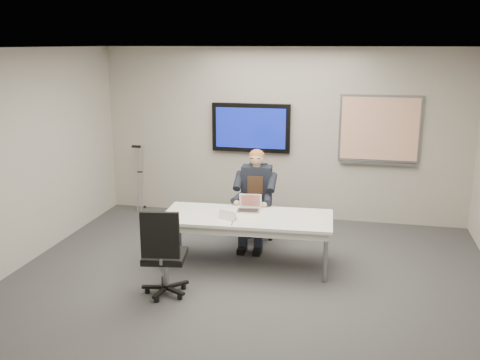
% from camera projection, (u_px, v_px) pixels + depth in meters
% --- Properties ---
extents(floor, '(6.00, 6.00, 0.02)m').
position_uv_depth(floor, '(242.00, 294.00, 6.25)').
color(floor, '#353537').
rests_on(floor, ground).
extents(ceiling, '(6.00, 6.00, 0.02)m').
position_uv_depth(ceiling, '(243.00, 48.00, 5.56)').
color(ceiling, white).
rests_on(ceiling, wall_back).
extents(wall_back, '(6.00, 0.02, 2.80)m').
position_uv_depth(wall_back, '(281.00, 134.00, 8.74)').
color(wall_back, '#ACA49B').
rests_on(wall_back, ground).
extents(wall_front, '(6.00, 0.02, 2.80)m').
position_uv_depth(wall_front, '(132.00, 303.00, 3.07)').
color(wall_front, '#ACA49B').
rests_on(wall_front, ground).
extents(wall_left, '(0.02, 6.00, 2.80)m').
position_uv_depth(wall_left, '(3.00, 165.00, 6.54)').
color(wall_left, '#ACA49B').
rests_on(wall_left, ground).
extents(conference_table, '(2.24, 1.03, 0.68)m').
position_uv_depth(conference_table, '(247.00, 221.00, 6.95)').
color(conference_table, silver).
rests_on(conference_table, ground).
extents(tv_display, '(1.30, 0.09, 0.80)m').
position_uv_depth(tv_display, '(251.00, 128.00, 8.77)').
color(tv_display, black).
rests_on(tv_display, wall_back).
extents(whiteboard, '(1.25, 0.08, 1.10)m').
position_uv_depth(whiteboard, '(379.00, 130.00, 8.36)').
color(whiteboard, gray).
rests_on(whiteboard, wall_back).
extents(office_chair_far, '(0.53, 0.53, 0.96)m').
position_uv_depth(office_chair_far, '(257.00, 220.00, 7.93)').
color(office_chair_far, black).
rests_on(office_chair_far, ground).
extents(office_chair_near, '(0.59, 0.59, 1.07)m').
position_uv_depth(office_chair_near, '(165.00, 269.00, 6.14)').
color(office_chair_near, black).
rests_on(office_chair_near, ground).
extents(seated_person, '(0.44, 0.75, 1.39)m').
position_uv_depth(seated_person, '(254.00, 208.00, 7.63)').
color(seated_person, '#1F2434').
rests_on(seated_person, office_chair_far).
extents(crutch, '(0.36, 0.59, 1.25)m').
position_uv_depth(crutch, '(141.00, 177.00, 9.25)').
color(crutch, '#9A9DA1').
rests_on(crutch, ground).
extents(laptop, '(0.32, 0.31, 0.21)m').
position_uv_depth(laptop, '(249.00, 206.00, 7.14)').
color(laptop, silver).
rests_on(laptop, conference_table).
extents(name_tent, '(0.27, 0.17, 0.10)m').
position_uv_depth(name_tent, '(227.00, 215.00, 6.79)').
color(name_tent, silver).
rests_on(name_tent, conference_table).
extents(pen, '(0.03, 0.14, 0.01)m').
position_uv_depth(pen, '(232.00, 223.00, 6.63)').
color(pen, black).
rests_on(pen, conference_table).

